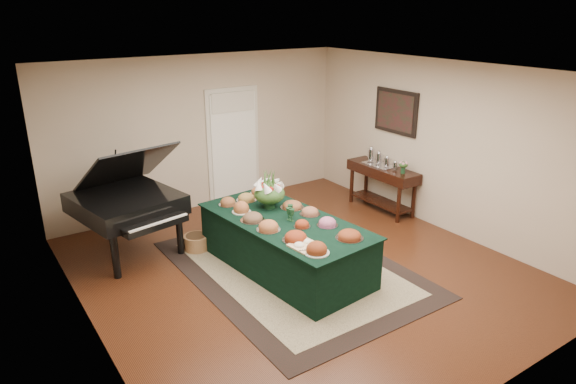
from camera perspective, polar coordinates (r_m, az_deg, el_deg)
ground at (r=7.23m, az=1.35°, el=-8.52°), size 6.00×6.00×0.00m
area_rug at (r=7.24m, az=0.48°, el=-8.45°), size 2.64×3.70×0.01m
kitchen_doorway at (r=9.52m, az=-6.07°, el=5.06°), size 1.05×0.07×2.10m
buffet_table at (r=7.07m, az=-0.34°, el=-5.83°), size 1.45×2.66×0.74m
food_platters at (r=6.92m, az=-0.67°, el=-2.69°), size 1.07×2.39×0.12m
cutting_board at (r=6.17m, az=1.83°, el=-5.73°), size 0.36×0.36×0.10m
green_goblets at (r=6.90m, az=0.26°, el=-2.36°), size 0.15×0.21×0.18m
floral_centerpiece at (r=7.25m, az=-2.08°, el=0.24°), size 0.45×0.45×0.45m
grand_piano at (r=7.71m, az=-17.43°, el=-1.10°), size 1.58×1.76×1.63m
wicker_basket at (r=7.83m, az=-10.13°, el=-5.56°), size 0.37×0.37×0.23m
mahogany_sideboard at (r=9.20m, az=10.45°, el=1.72°), size 0.45×1.41×0.81m
tea_service at (r=9.16m, az=10.28°, el=3.58°), size 0.34×0.74×0.30m
pink_bouquet at (r=8.79m, az=12.70°, el=2.94°), size 0.17×0.17×0.22m
wall_painting at (r=9.07m, az=11.90°, el=8.72°), size 0.05×0.95×0.75m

